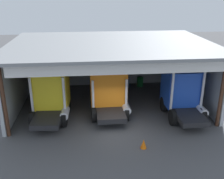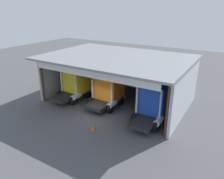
% 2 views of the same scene
% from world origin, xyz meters
% --- Properties ---
extents(ground_plane, '(80.00, 80.00, 0.00)m').
position_xyz_m(ground_plane, '(0.00, 0.00, 0.00)').
color(ground_plane, '#4C4C4F').
rests_on(ground_plane, ground).
extents(workshop_shed, '(14.84, 10.60, 5.07)m').
position_xyz_m(workshop_shed, '(0.00, 5.34, 3.58)').
color(workshop_shed, '#ADB2B7').
rests_on(workshop_shed, ground).
extents(truck_yellow_right_bay, '(2.64, 4.65, 3.77)m').
position_xyz_m(truck_yellow_right_bay, '(-4.39, 2.62, 1.97)').
color(truck_yellow_right_bay, yellow).
rests_on(truck_yellow_right_bay, ground).
extents(truck_orange_center_right_bay, '(2.75, 4.49, 3.49)m').
position_xyz_m(truck_orange_center_right_bay, '(-0.28, 2.96, 1.86)').
color(truck_orange_center_right_bay, orange).
rests_on(truck_orange_center_right_bay, ground).
extents(truck_blue_center_left_bay, '(2.54, 4.60, 3.59)m').
position_xyz_m(truck_blue_center_left_bay, '(4.95, 2.06, 1.80)').
color(truck_blue_center_left_bay, '#1E47B7').
rests_on(truck_blue_center_left_bay, ground).
extents(oil_drum, '(0.58, 0.58, 0.86)m').
position_xyz_m(oil_drum, '(3.18, 8.36, 0.43)').
color(oil_drum, '#197233').
rests_on(oil_drum, ground).
extents(tool_cart, '(0.90, 0.60, 1.00)m').
position_xyz_m(tool_cart, '(1.63, 8.33, 0.50)').
color(tool_cart, '#1E59A5').
rests_on(tool_cart, ground).
extents(traffic_cone, '(0.36, 0.36, 0.56)m').
position_xyz_m(traffic_cone, '(1.34, -2.05, 0.28)').
color(traffic_cone, orange).
rests_on(traffic_cone, ground).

